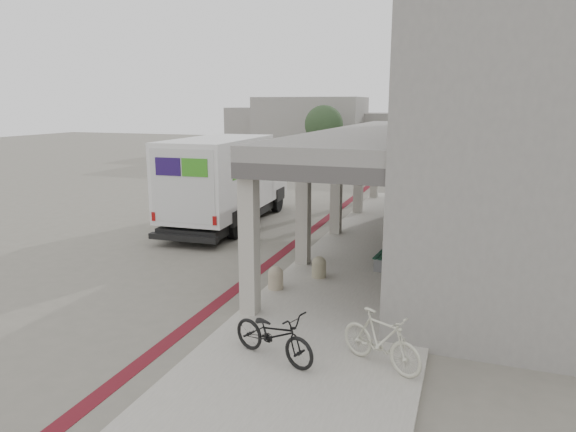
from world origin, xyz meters
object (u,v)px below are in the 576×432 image
at_px(bicycle_black, 274,334).
at_px(bicycle_cream, 381,340).
at_px(bench, 388,254).
at_px(utility_cabinet, 398,245).
at_px(fedex_truck, 228,178).

distance_m(bicycle_black, bicycle_cream, 2.01).
xyz_separation_m(bench, bicycle_cream, (0.83, -6.26, 0.21)).
bearing_deg(utility_cabinet, bench, -123.92).
bearing_deg(bench, bicycle_cream, -76.35).
distance_m(bench, bicycle_cream, 6.31).
height_order(bicycle_black, bicycle_cream, bicycle_cream).
bearing_deg(bicycle_black, bench, 9.98).
height_order(fedex_truck, utility_cabinet, fedex_truck).
height_order(fedex_truck, bicycle_cream, fedex_truck).
bearing_deg(bench, fedex_truck, 158.16).
relative_size(bench, bicycle_cream, 1.10).
bearing_deg(bicycle_black, fedex_truck, 49.67).
xyz_separation_m(fedex_truck, utility_cabinet, (7.40, -3.41, -1.27)).
relative_size(bench, bicycle_black, 1.02).
distance_m(utility_cabinet, bicycle_black, 7.18).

